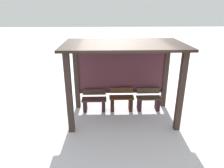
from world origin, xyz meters
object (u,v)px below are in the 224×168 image
(bench_right_inside, at_px, (148,101))
(bench_left_inside, at_px, (94,102))
(bus_shelter, at_px, (123,62))
(bench_center_inside, at_px, (121,101))

(bench_right_inside, bearing_deg, bench_left_inside, -179.99)
(bus_shelter, xyz_separation_m, bench_right_inside, (0.93, 0.21, -1.45))
(bench_left_inside, bearing_deg, bench_right_inside, 0.01)
(bench_center_inside, bearing_deg, bench_right_inside, 0.05)
(bus_shelter, bearing_deg, bench_center_inside, 90.00)
(bus_shelter, distance_m, bench_center_inside, 1.45)
(bus_shelter, height_order, bench_left_inside, bus_shelter)
(bench_center_inside, xyz_separation_m, bench_right_inside, (0.93, 0.00, -0.01))
(bench_left_inside, height_order, bench_center_inside, bench_center_inside)
(bus_shelter, relative_size, bench_right_inside, 4.19)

